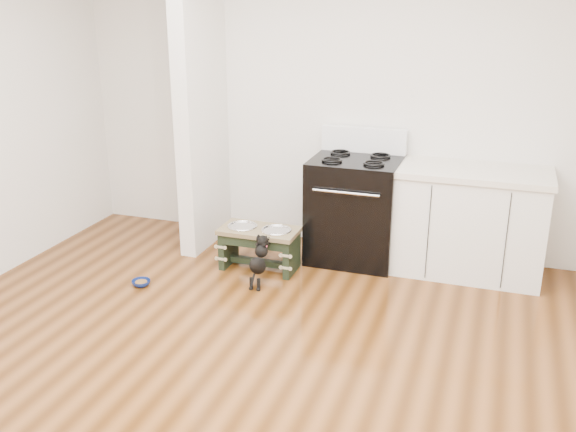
{
  "coord_description": "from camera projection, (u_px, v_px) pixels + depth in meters",
  "views": [
    {
      "loc": [
        1.43,
        -3.09,
        2.28
      ],
      "look_at": [
        -0.1,
        1.38,
        0.62
      ],
      "focal_mm": 40.0,
      "sensor_mm": 36.0,
      "label": 1
    }
  ],
  "objects": [
    {
      "name": "cabinet_run",
      "position": [
        469.0,
        222.0,
        5.37
      ],
      "size": [
        1.24,
        0.64,
        0.91
      ],
      "color": "white",
      "rests_on": "ground"
    },
    {
      "name": "oven_range",
      "position": [
        355.0,
        208.0,
        5.64
      ],
      "size": [
        0.76,
        0.69,
        1.14
      ],
      "color": "black",
      "rests_on": "ground"
    },
    {
      "name": "room_shell",
      "position": [
        222.0,
        123.0,
        3.42
      ],
      "size": [
        5.0,
        5.0,
        5.0
      ],
      "color": "silver",
      "rests_on": "ground"
    },
    {
      "name": "partition_wall",
      "position": [
        201.0,
        101.0,
        5.74
      ],
      "size": [
        0.15,
        0.8,
        2.7
      ],
      "primitive_type": "cube",
      "color": "silver",
      "rests_on": "ground"
    },
    {
      "name": "puppy",
      "position": [
        259.0,
        260.0,
        5.2
      ],
      "size": [
        0.12,
        0.34,
        0.41
      ],
      "color": "black",
      "rests_on": "ground"
    },
    {
      "name": "ground",
      "position": [
        231.0,
        383.0,
        3.95
      ],
      "size": [
        5.0,
        5.0,
        0.0
      ],
      "primitive_type": "plane",
      "color": "#47260C",
      "rests_on": "ground"
    },
    {
      "name": "dog_feeder",
      "position": [
        259.0,
        240.0,
        5.5
      ],
      "size": [
        0.67,
        0.36,
        0.38
      ],
      "color": "black",
      "rests_on": "ground"
    },
    {
      "name": "floor_bowl",
      "position": [
        141.0,
        283.0,
        5.25
      ],
      "size": [
        0.16,
        0.16,
        0.05
      ],
      "rotation": [
        0.0,
        0.0,
        -0.08
      ],
      "color": "navy",
      "rests_on": "ground"
    }
  ]
}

